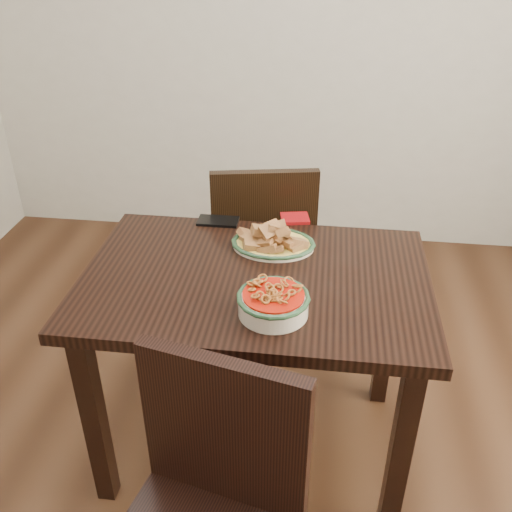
# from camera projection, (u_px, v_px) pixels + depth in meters

# --- Properties ---
(floor) EXTENTS (3.50, 3.50, 0.00)m
(floor) POSITION_uv_depth(u_px,v_px,m) (248.00, 457.00, 2.11)
(floor) COLOR #331D10
(floor) RESTS_ON ground
(wall_back) EXTENTS (3.50, 0.10, 2.60)m
(wall_back) POSITION_uv_depth(u_px,v_px,m) (294.00, 10.00, 2.93)
(wall_back) COLOR beige
(wall_back) RESTS_ON ground
(dining_table) EXTENTS (1.09, 0.73, 0.75)m
(dining_table) POSITION_uv_depth(u_px,v_px,m) (255.00, 304.00, 1.85)
(dining_table) COLOR black
(dining_table) RESTS_ON ground
(chair_far) EXTENTS (0.49, 0.49, 0.89)m
(chair_far) POSITION_uv_depth(u_px,v_px,m) (262.00, 246.00, 2.45)
(chair_far) COLOR black
(chair_far) RESTS_ON ground
(fish_plate) EXTENTS (0.28, 0.22, 0.11)m
(fish_plate) POSITION_uv_depth(u_px,v_px,m) (273.00, 236.00, 1.92)
(fish_plate) COLOR beige
(fish_plate) RESTS_ON dining_table
(noodle_bowl) EXTENTS (0.21, 0.21, 0.08)m
(noodle_bowl) POSITION_uv_depth(u_px,v_px,m) (273.00, 301.00, 1.60)
(noodle_bowl) COLOR beige
(noodle_bowl) RESTS_ON dining_table
(smartphone) EXTENTS (0.15, 0.08, 0.01)m
(smartphone) POSITION_uv_depth(u_px,v_px,m) (218.00, 221.00, 2.10)
(smartphone) COLOR black
(smartphone) RESTS_ON dining_table
(napkin) EXTENTS (0.12, 0.10, 0.01)m
(napkin) POSITION_uv_depth(u_px,v_px,m) (295.00, 218.00, 2.11)
(napkin) COLOR #980B0E
(napkin) RESTS_ON dining_table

